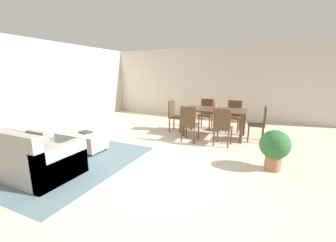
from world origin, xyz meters
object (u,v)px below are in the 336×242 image
ottoman_table (82,140)px  book_on_ottoman (86,132)px  dining_table (214,112)px  dining_chair_near_right (222,125)px  dining_chair_near_left (189,122)px  dining_chair_head_west (174,114)px  vase_centerpiece (215,106)px  couch (20,156)px  potted_plant (275,147)px  dining_chair_far_right (234,114)px  dining_chair_head_east (260,122)px  dining_chair_far_left (206,112)px

ottoman_table → book_on_ottoman: size_ratio=4.19×
dining_table → dining_chair_near_right: size_ratio=1.79×
dining_table → dining_chair_near_left: dining_chair_near_left is taller
book_on_ottoman → dining_table: bearing=44.1°
dining_chair_head_west → vase_centerpiece: size_ratio=4.53×
couch → potted_plant: couch is taller
dining_chair_far_right → book_on_ottoman: bearing=-132.2°
dining_chair_far_right → dining_chair_head_east: 1.11m
couch → dining_chair_near_right: size_ratio=2.31×
book_on_ottoman → ottoman_table: bearing=-136.1°
couch → dining_chair_far_right: (3.03, 4.44, 0.22)m
dining_chair_near_right → dining_chair_head_east: bearing=43.8°
couch → ottoman_table: 1.26m
ottoman_table → potted_plant: bearing=9.6°
dining_chair_far_left → dining_chair_head_west: 1.12m
ottoman_table → vase_centerpiece: vase_centerpiece is taller
dining_chair_head_east → potted_plant: (0.28, -1.70, -0.08)m
dining_chair_near_right → dining_chair_far_left: 1.81m
ottoman_table → dining_chair_far_left: size_ratio=1.18×
dining_chair_far_left → dining_chair_far_right: size_ratio=1.00×
couch → dining_table: 4.49m
dining_chair_far_right → vase_centerpiece: (-0.42, -0.84, 0.34)m
dining_chair_head_west → ottoman_table: bearing=-117.8°
dining_chair_far_left → book_on_ottoman: (-1.97, -3.15, -0.10)m
dining_chair_near_left → dining_chair_near_right: size_ratio=1.00×
ottoman_table → potted_plant: (3.92, 0.67, 0.21)m
couch → dining_table: bearing=54.4°
couch → dining_chair_head_east: (3.78, 3.62, 0.22)m
couch → dining_chair_near_right: (2.98, 2.85, 0.22)m
dining_chair_near_left → dining_chair_head_west: 1.11m
book_on_ottoman → couch: bearing=-99.1°
dining_chair_far_left → potted_plant: (1.88, -2.55, -0.08)m
dining_table → potted_plant: bearing=-49.7°
couch → vase_centerpiece: (2.62, 3.60, 0.57)m
dining_chair_near_right → dining_chair_head_east: same height
dining_chair_near_left → couch: bearing=-127.1°
dining_chair_far_left → dining_chair_head_west: (-0.77, -0.81, 0.00)m
dining_chair_far_right → potted_plant: 2.72m
book_on_ottoman → potted_plant: 3.90m
dining_chair_far_right → ottoman_table: bearing=-132.2°
dining_chair_head_east → book_on_ottoman: bearing=-147.3°
couch → dining_chair_head_west: bearing=69.0°
couch → dining_chair_near_right: 4.13m
dining_chair_near_right → dining_chair_head_east: size_ratio=1.00×
potted_plant → vase_centerpiece: bearing=130.7°
ottoman_table → potted_plant: size_ratio=1.47×
ottoman_table → potted_plant: potted_plant is taller
ottoman_table → vase_centerpiece: 3.47m
ottoman_table → dining_chair_near_left: bearing=38.4°
dining_chair_near_left → dining_chair_far_left: (0.03, 1.62, 0.00)m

